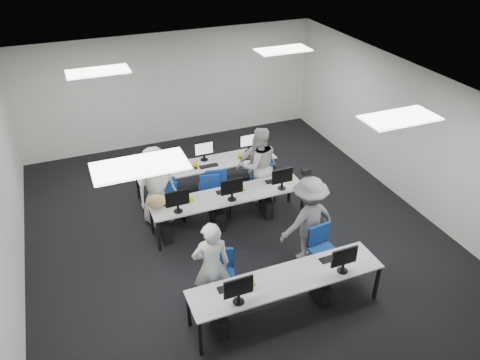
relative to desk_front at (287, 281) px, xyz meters
name	(u,v)px	position (x,y,z in m)	size (l,w,h in m)	color
room	(232,166)	(0.00, 2.40, 0.82)	(9.00, 9.02, 3.00)	black
ceiling_panels	(231,92)	(0.00, 2.40, 2.30)	(5.20, 4.60, 0.02)	white
desk_front	(287,281)	(0.00, 0.00, 0.00)	(3.20, 0.70, 0.73)	silver
desk_mid	(229,197)	(0.00, 2.60, 0.00)	(3.20, 0.70, 0.73)	silver
desk_back	(207,165)	(0.00, 4.00, 0.00)	(3.20, 0.70, 0.73)	silver
equipment_front	(276,299)	(-0.19, -0.02, -0.32)	(2.51, 0.41, 1.19)	#0B5396
equipment_mid	(221,212)	(-0.19, 2.58, -0.32)	(2.91, 0.41, 1.19)	white
equipment_back	(215,176)	(0.19, 4.02, -0.32)	(2.91, 0.41, 1.19)	white
chair_0	(221,285)	(-0.87, 0.68, -0.39)	(0.59, 0.62, 0.92)	navy
chair_1	(323,259)	(1.05, 0.60, -0.39)	(0.50, 0.54, 0.93)	navy
chair_2	(171,208)	(-1.08, 3.22, -0.39)	(0.50, 0.53, 0.91)	navy
chair_3	(218,201)	(-0.07, 3.07, -0.38)	(0.55, 0.58, 0.96)	navy
chair_4	(264,187)	(1.11, 3.28, -0.41)	(0.50, 0.53, 0.86)	navy
chair_5	(168,202)	(-1.05, 3.51, -0.42)	(0.41, 0.45, 0.81)	navy
chair_6	(209,195)	(-0.16, 3.40, -0.40)	(0.54, 0.57, 0.90)	navy
chair_7	(261,185)	(1.04, 3.32, -0.37)	(0.59, 0.63, 0.97)	navy
handbag	(156,202)	(-1.45, 2.68, 0.20)	(0.37, 0.24, 0.30)	#A98257
student_0	(211,266)	(-1.06, 0.59, 0.16)	(0.62, 0.40, 1.69)	#BAB6AF
student_1	(259,165)	(0.95, 3.25, 0.20)	(0.85, 0.67, 1.76)	#BAB6AF
student_2	(156,186)	(-1.31, 3.28, 0.18)	(0.84, 0.55, 1.72)	#BAB6AF
student_3	(256,166)	(0.95, 3.39, 0.09)	(0.91, 0.38, 1.55)	#BAB6AF
photographer	(308,220)	(0.97, 1.08, 0.18)	(1.12, 0.64, 1.73)	slate
dslr_camera	(306,172)	(0.95, 1.26, 1.11)	(0.14, 0.18, 0.10)	black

